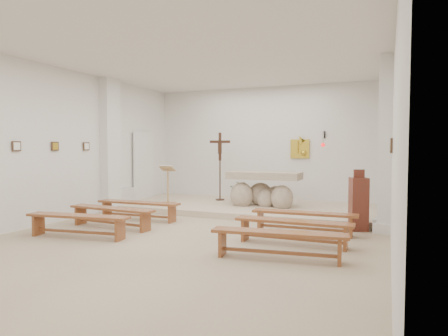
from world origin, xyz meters
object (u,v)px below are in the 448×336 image
at_px(bench_right_front, 304,217).
at_px(bench_right_second, 293,227).
at_px(altar, 263,192).
at_px(crucifix_stand, 220,161).
at_px(bench_left_front, 138,206).
at_px(bench_left_second, 111,213).
at_px(bench_right_third, 279,238).
at_px(lectern, 168,184).
at_px(bench_left_third, 78,221).
at_px(donation_pedestal, 358,204).

bearing_deg(bench_right_front, bench_right_second, -91.84).
bearing_deg(altar, crucifix_stand, 158.06).
bearing_deg(bench_left_front, bench_left_second, -91.47).
xyz_separation_m(crucifix_stand, bench_right_third, (3.03, -4.87, -0.96)).
distance_m(lectern, crucifix_stand, 1.70).
xyz_separation_m(crucifix_stand, bench_right_front, (3.03, -2.91, -0.96)).
distance_m(altar, bench_left_front, 3.28).
height_order(bench_right_front, bench_right_third, same).
distance_m(bench_right_front, bench_right_second, 0.98).
height_order(altar, bench_left_second, altar).
xyz_separation_m(lectern, crucifix_stand, (1.06, 1.17, 0.62)).
distance_m(bench_right_second, bench_left_third, 3.98).
relative_size(lectern, bench_right_front, 0.52).
bearing_deg(lectern, bench_left_front, -88.83).
relative_size(donation_pedestal, bench_right_second, 0.61).
height_order(crucifix_stand, bench_right_third, crucifix_stand).
bearing_deg(bench_right_front, bench_left_third, -154.90).
bearing_deg(donation_pedestal, bench_right_second, -139.14).
height_order(lectern, bench_left_third, lectern).
xyz_separation_m(altar, bench_right_third, (1.53, -4.25, -0.20)).
xyz_separation_m(bench_left_second, bench_left_third, (0.00, -0.98, 0.00)).
relative_size(altar, bench_right_front, 0.93).
height_order(bench_left_front, bench_right_second, same).
bearing_deg(bench_left_front, bench_right_second, -15.73).
bearing_deg(altar, bench_right_front, -55.90).
height_order(crucifix_stand, bench_left_third, crucifix_stand).
bearing_deg(donation_pedestal, bench_right_front, -162.34).
distance_m(crucifix_stand, donation_pedestal, 4.60).
bearing_deg(bench_right_second, bench_right_third, -89.81).
relative_size(altar, bench_right_second, 0.94).
bearing_deg(lectern, bench_right_third, -48.60).
distance_m(altar, bench_right_third, 4.52).
bearing_deg(bench_right_front, bench_left_second, -167.58).
height_order(lectern, bench_right_front, lectern).
relative_size(donation_pedestal, bench_right_third, 0.60).
xyz_separation_m(bench_left_second, bench_right_second, (3.86, 0.00, 0.00)).
bearing_deg(altar, bench_left_front, -135.07).
relative_size(lectern, bench_right_third, 0.51).
height_order(donation_pedestal, bench_right_front, donation_pedestal).
xyz_separation_m(bench_left_front, bench_left_third, (0.00, -1.96, 0.00)).
bearing_deg(altar, donation_pedestal, -31.50).
height_order(lectern, bench_right_second, lectern).
distance_m(crucifix_stand, bench_left_third, 5.03).
bearing_deg(donation_pedestal, bench_left_second, 179.69).
bearing_deg(lectern, bench_left_third, -92.89).
bearing_deg(bench_right_second, lectern, 146.61).
height_order(crucifix_stand, bench_right_second, crucifix_stand).
bearing_deg(crucifix_stand, lectern, -148.25).
xyz_separation_m(altar, bench_left_second, (-2.33, -3.27, -0.20)).
distance_m(donation_pedestal, bench_left_second, 5.12).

